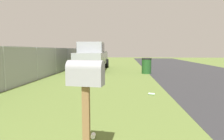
{
  "coord_description": "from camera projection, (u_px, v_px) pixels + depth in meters",
  "views": [
    {
      "loc": [
        1.09,
        -0.37,
        1.53
      ],
      "look_at": [
        6.06,
        -0.02,
        1.0
      ],
      "focal_mm": 30.15,
      "sensor_mm": 36.0,
      "label": 1
    }
  ],
  "objects": [
    {
      "name": "mailbox",
      "position": [
        86.0,
        83.0,
        2.39
      ],
      "size": [
        0.26,
        0.48,
        1.4
      ],
      "rotation": [
        0.0,
        0.0,
        -0.14
      ],
      "color": "brown",
      "rests_on": "ground"
    },
    {
      "name": "pickup_truck",
      "position": [
        92.0,
        56.0,
        14.24
      ],
      "size": [
        5.58,
        2.23,
        2.09
      ],
      "rotation": [
        0.0,
        0.0,
        3.16
      ],
      "color": "#93999E",
      "rests_on": "ground"
    },
    {
      "name": "trash_bin",
      "position": [
        146.0,
        66.0,
        12.17
      ],
      "size": [
        0.64,
        0.64,
        1.01
      ],
      "color": "#1E4C1E",
      "rests_on": "ground"
    },
    {
      "name": "fence_section",
      "position": [
        23.0,
        64.0,
        8.22
      ],
      "size": [
        18.18,
        0.07,
        1.67
      ],
      "color": "#9EA3A8",
      "rests_on": "ground"
    },
    {
      "name": "litter_bottle_near_hydrant",
      "position": [
        152.0,
        94.0,
        6.4
      ],
      "size": [
        0.14,
        0.23,
        0.07
      ],
      "primitive_type": "cylinder",
      "rotation": [
        0.0,
        1.57,
        1.22
      ],
      "color": "#B2D8BF",
      "rests_on": "ground"
    },
    {
      "name": "litter_cup_far_scatter",
      "position": [
        93.0,
        136.0,
        3.27
      ],
      "size": [
        0.1,
        0.09,
        0.08
      ],
      "primitive_type": "cylinder",
      "rotation": [
        0.0,
        1.57,
        0.06
      ],
      "color": "white",
      "rests_on": "ground"
    }
  ]
}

